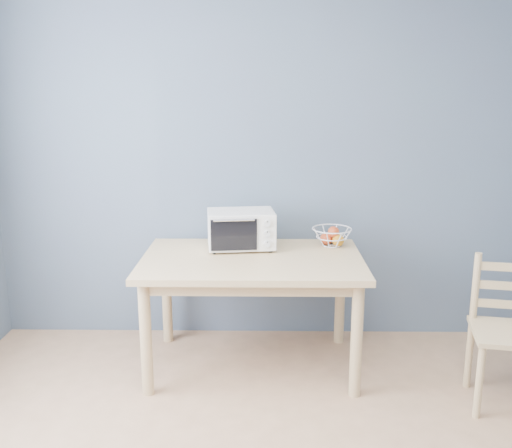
{
  "coord_description": "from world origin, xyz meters",
  "views": [
    {
      "loc": [
        -0.08,
        -1.77,
        1.8
      ],
      "look_at": [
        -0.13,
        1.86,
        0.93
      ],
      "focal_mm": 40.0,
      "sensor_mm": 36.0,
      "label": 1
    }
  ],
  "objects_px": {
    "dining_table": "(252,272)",
    "fruit_basket": "(332,236)",
    "toaster_oven": "(239,229)",
    "dining_chair": "(508,334)"
  },
  "relations": [
    {
      "from": "toaster_oven",
      "to": "fruit_basket",
      "type": "height_order",
      "value": "toaster_oven"
    },
    {
      "from": "dining_chair",
      "to": "fruit_basket",
      "type": "bearing_deg",
      "value": 153.95
    },
    {
      "from": "dining_table",
      "to": "toaster_oven",
      "type": "height_order",
      "value": "toaster_oven"
    },
    {
      "from": "dining_table",
      "to": "toaster_oven",
      "type": "bearing_deg",
      "value": 115.19
    },
    {
      "from": "dining_table",
      "to": "dining_chair",
      "type": "distance_m",
      "value": 1.55
    },
    {
      "from": "dining_table",
      "to": "fruit_basket",
      "type": "distance_m",
      "value": 0.63
    },
    {
      "from": "toaster_oven",
      "to": "dining_chair",
      "type": "distance_m",
      "value": 1.75
    },
    {
      "from": "dining_table",
      "to": "toaster_oven",
      "type": "distance_m",
      "value": 0.32
    },
    {
      "from": "toaster_oven",
      "to": "dining_chair",
      "type": "bearing_deg",
      "value": -28.41
    },
    {
      "from": "dining_table",
      "to": "fruit_basket",
      "type": "bearing_deg",
      "value": 27.21
    }
  ]
}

